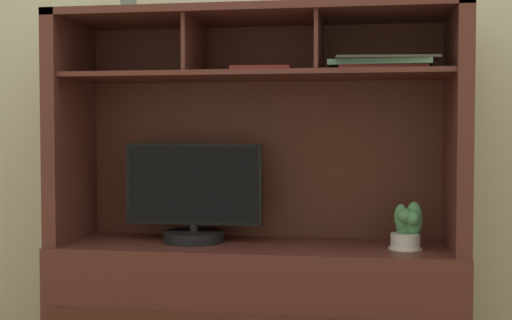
# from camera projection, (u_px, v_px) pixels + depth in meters

# --- Properties ---
(back_wall) EXTENTS (6.00, 0.02, 2.80)m
(back_wall) POSITION_uv_depth(u_px,v_px,m) (265.00, 26.00, 3.09)
(back_wall) COLOR beige
(back_wall) RESTS_ON ground
(media_console) EXTENTS (1.67, 0.53, 1.42)m
(media_console) POSITION_uv_depth(u_px,v_px,m) (256.00, 251.00, 2.87)
(media_console) COLOR #532821
(media_console) RESTS_ON ground
(tv_monitor) EXTENTS (0.59, 0.26, 0.42)m
(tv_monitor) POSITION_uv_depth(u_px,v_px,m) (193.00, 200.00, 2.90)
(tv_monitor) COLOR black
(tv_monitor) RESTS_ON media_console
(potted_orchid) EXTENTS (0.13, 0.13, 0.19)m
(potted_orchid) POSITION_uv_depth(u_px,v_px,m) (407.00, 227.00, 2.72)
(potted_orchid) COLOR silver
(potted_orchid) RESTS_ON media_console
(magazine_stack_left) EXTENTS (0.42, 0.34, 0.04)m
(magazine_stack_left) POSITION_uv_depth(u_px,v_px,m) (382.00, 64.00, 2.69)
(magazine_stack_left) COLOR #A93639
(magazine_stack_left) RESTS_ON media_console
(magazine_stack_centre) EXTENTS (0.38, 0.21, 0.03)m
(magazine_stack_centre) POSITION_uv_depth(u_px,v_px,m) (263.00, 71.00, 2.83)
(magazine_stack_centre) COLOR gold
(magazine_stack_centre) RESTS_ON media_console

